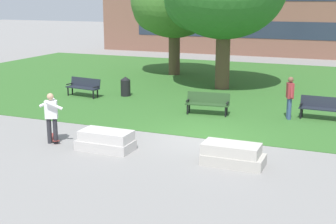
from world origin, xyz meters
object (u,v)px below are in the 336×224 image
(park_bench_far_left, at_px, (323,107))
(concrete_block_left, at_px, (232,155))
(person_skateboarder, at_px, (51,115))
(skateboard, at_px, (54,138))
(trash_bin, at_px, (126,86))
(person_bystander_near_lawn, at_px, (290,95))
(park_bench_near_right, at_px, (208,102))
(park_bench_far_right, at_px, (84,86))
(concrete_block_center, at_px, (106,141))

(park_bench_far_left, bearing_deg, concrete_block_left, -107.32)
(person_skateboarder, height_order, skateboard, person_skateboarder)
(concrete_block_left, xyz_separation_m, trash_bin, (-7.40, 7.56, 0.20))
(person_bystander_near_lawn, bearing_deg, person_skateboarder, -137.76)
(concrete_block_left, relative_size, person_bystander_near_lawn, 1.05)
(person_skateboarder, bearing_deg, person_bystander_near_lawn, 42.24)
(person_skateboarder, bearing_deg, park_bench_near_right, 57.78)
(park_bench_far_right, bearing_deg, concrete_block_left, -35.83)
(skateboard, height_order, trash_bin, trash_bin)
(park_bench_far_right, xyz_separation_m, person_bystander_near_lawn, (10.00, -0.69, 0.45))
(concrete_block_center, bearing_deg, park_bench_far_left, 47.37)
(person_skateboarder, distance_m, park_bench_near_right, 6.80)
(park_bench_near_right, bearing_deg, concrete_block_left, -65.57)
(person_bystander_near_lawn, bearing_deg, concrete_block_center, -128.08)
(park_bench_near_right, bearing_deg, concrete_block_center, -105.71)
(person_bystander_near_lawn, bearing_deg, skateboard, -139.44)
(skateboard, distance_m, park_bench_far_right, 7.33)
(person_bystander_near_lawn, bearing_deg, park_bench_far_right, 176.07)
(skateboard, bearing_deg, park_bench_far_left, 37.93)
(concrete_block_center, relative_size, concrete_block_left, 1.00)
(concrete_block_left, bearing_deg, park_bench_far_left, 72.68)
(concrete_block_left, height_order, park_bench_near_right, park_bench_near_right)
(skateboard, relative_size, park_bench_far_right, 0.47)
(park_bench_far_left, xyz_separation_m, trash_bin, (-9.41, 1.12, -0.04))
(skateboard, height_order, park_bench_near_right, park_bench_near_right)
(concrete_block_center, relative_size, park_bench_far_right, 0.97)
(person_bystander_near_lawn, bearing_deg, park_bench_near_right, -171.38)
(skateboard, bearing_deg, person_skateboarder, -61.56)
(concrete_block_left, distance_m, skateboard, 6.25)
(concrete_block_left, height_order, person_skateboarder, person_skateboarder)
(park_bench_far_left, height_order, park_bench_far_right, same)
(park_bench_near_right, bearing_deg, park_bench_far_left, 11.75)
(concrete_block_center, distance_m, person_skateboarder, 2.12)
(concrete_block_left, height_order, trash_bin, trash_bin)
(skateboard, distance_m, park_bench_near_right, 6.67)
(concrete_block_center, distance_m, trash_bin, 8.43)
(park_bench_far_right, distance_m, person_bystander_near_lawn, 10.03)
(skateboard, bearing_deg, concrete_block_center, -5.40)
(person_skateboarder, xyz_separation_m, skateboard, (-0.13, 0.24, -0.89))
(concrete_block_center, bearing_deg, park_bench_far_right, 126.84)
(park_bench_near_right, relative_size, park_bench_far_right, 0.99)
(concrete_block_center, xyz_separation_m, park_bench_near_right, (1.60, 5.70, 0.23))
(concrete_block_left, height_order, skateboard, concrete_block_left)
(concrete_block_center, height_order, park_bench_near_right, park_bench_near_right)
(person_skateboarder, height_order, park_bench_far_right, person_skateboarder)
(concrete_block_left, distance_m, person_bystander_near_lawn, 6.08)
(person_bystander_near_lawn, bearing_deg, trash_bin, 169.12)
(park_bench_near_right, bearing_deg, skateboard, -124.30)
(skateboard, bearing_deg, person_bystander_near_lawn, 40.56)
(park_bench_near_right, relative_size, park_bench_far_left, 1.01)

